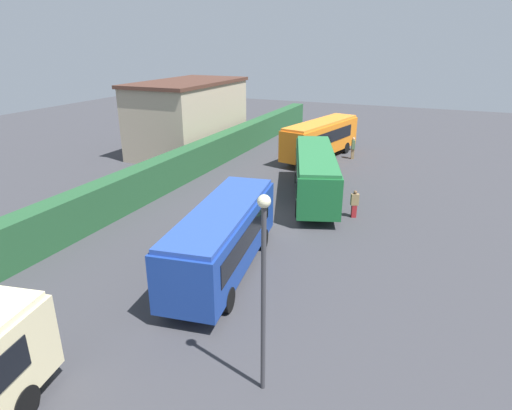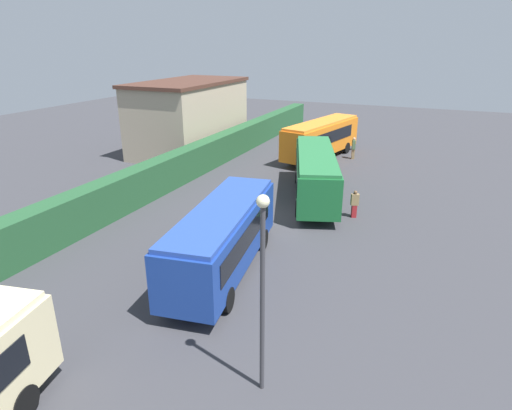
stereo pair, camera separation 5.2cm
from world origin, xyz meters
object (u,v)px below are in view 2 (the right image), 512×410
Objects in this scene: bus_green at (315,172)px; lamppost at (262,277)px; bus_blue at (223,236)px; person_right at (353,147)px; bus_orange at (321,137)px; person_center at (289,146)px; person_left at (355,203)px.

bus_green is 17.40m from lamppost.
bus_blue reaches higher than person_right.
lamppost is (-27.45, -5.89, 1.95)m from bus_orange.
bus_green is at bearing -153.55° from bus_orange.
person_center is at bearing 175.27° from person_right.
person_left is (8.94, -4.07, -0.94)m from bus_blue.
lamppost reaches higher than bus_blue.
person_center is at bearing 113.12° from bus_orange.
bus_green is 10.80m from bus_orange.
bus_blue is 21.67m from bus_orange.
bus_green reaches higher than person_center.
bus_blue is at bearing -49.44° from person_left.
bus_orange is at bearing 179.46° from person_right.
person_center is (-0.51, 2.81, -0.96)m from bus_orange.
person_center is (21.10, 4.36, -0.89)m from bus_blue.
person_right is at bearing -58.47° from bus_orange.
bus_orange is 13.90m from person_left.
bus_orange is at bearing 48.83° from person_center.
person_right is at bearing 6.38° from lamppost.
person_center is 0.28× the size of lamppost.
bus_green is at bearing -150.26° from person_left.
person_right is (11.42, -0.18, -0.80)m from bus_green.
lamppost reaches higher than person_left.
bus_green is 5.54× the size of person_right.
bus_blue is 0.89× the size of bus_green.
person_center is at bearing 3.10° from bus_blue.
person_right is at bearing -11.54° from bus_blue.
lamppost reaches higher than person_center.
person_right is (0.92, -2.72, -0.86)m from bus_orange.
lamppost is (-28.37, -3.17, 2.81)m from person_right.
lamppost is (-26.94, -8.70, 2.91)m from person_center.
person_center is at bearing 9.36° from bus_green.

